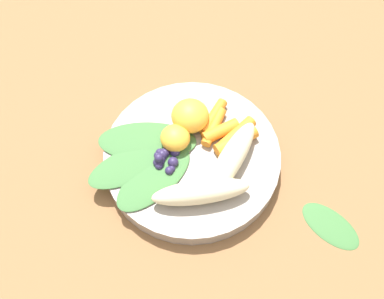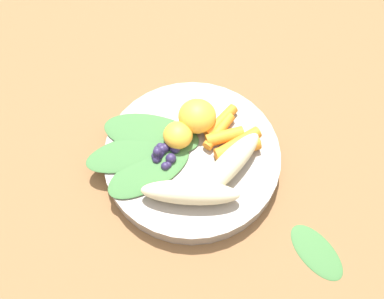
{
  "view_description": "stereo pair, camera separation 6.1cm",
  "coord_description": "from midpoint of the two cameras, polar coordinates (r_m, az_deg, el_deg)",
  "views": [
    {
      "loc": [
        0.21,
        0.21,
        0.57
      ],
      "look_at": [
        0.0,
        0.0,
        0.04
      ],
      "focal_mm": 42.04,
      "sensor_mm": 36.0,
      "label": 1
    },
    {
      "loc": [
        0.16,
        0.25,
        0.57
      ],
      "look_at": [
        0.0,
        0.0,
        0.04
      ],
      "focal_mm": 42.04,
      "sensor_mm": 36.0,
      "label": 2
    }
  ],
  "objects": [
    {
      "name": "kale_leaf_right",
      "position": [
        0.62,
        -9.9,
        -1.87
      ],
      "size": [
        0.15,
        0.09,
        0.0
      ],
      "primitive_type": "ellipsoid",
      "rotation": [
        0.0,
        0.0,
        5.98
      ],
      "color": "#3D7038",
      "rests_on": "bowl"
    },
    {
      "name": "carrot_rear",
      "position": [
        0.63,
        0.04,
        2.63
      ],
      "size": [
        0.06,
        0.04,
        0.01
      ],
      "primitive_type": "cylinder",
      "rotation": [
        0.0,
        1.57,
        3.53
      ],
      "color": "orange",
      "rests_on": "bowl"
    },
    {
      "name": "kale_leaf_left",
      "position": [
        0.63,
        -8.45,
        0.82
      ],
      "size": [
        0.14,
        0.14,
        0.0
      ],
      "primitive_type": "ellipsoid",
      "rotation": [
        0.0,
        0.0,
        5.48
      ],
      "color": "#3D7038",
      "rests_on": "bowl"
    },
    {
      "name": "banana_peeled_right",
      "position": [
        0.58,
        -1.91,
        -5.69
      ],
      "size": [
        0.12,
        0.1,
        0.03
      ],
      "primitive_type": "ellipsoid",
      "rotation": [
        0.0,
        0.0,
        2.51
      ],
      "color": "beige",
      "rests_on": "bowl"
    },
    {
      "name": "bowl",
      "position": [
        0.63,
        -2.76,
        -1.27
      ],
      "size": [
        0.25,
        0.25,
        0.03
      ],
      "primitive_type": "cylinder",
      "color": "gray",
      "rests_on": "ground_plane"
    },
    {
      "name": "ground_plane",
      "position": [
        0.64,
        -2.71,
        -1.81
      ],
      "size": [
        2.4,
        2.4,
        0.0
      ],
      "primitive_type": "plane",
      "color": "brown"
    },
    {
      "name": "banana_peeled_left",
      "position": [
        0.6,
        2.11,
        -1.43
      ],
      "size": [
        0.13,
        0.07,
        0.03
      ],
      "primitive_type": "ellipsoid",
      "rotation": [
        0.0,
        0.0,
        3.42
      ],
      "color": "beige",
      "rests_on": "bowl"
    },
    {
      "name": "carrot_front",
      "position": [
        0.62,
        2.8,
        0.83
      ],
      "size": [
        0.07,
        0.03,
        0.02
      ],
      "primitive_type": "cylinder",
      "rotation": [
        0.0,
        1.57,
        2.89
      ],
      "color": "orange",
      "rests_on": "bowl"
    },
    {
      "name": "carrot_mid_left",
      "position": [
        0.63,
        2.95,
        1.73
      ],
      "size": [
        0.06,
        0.02,
        0.02
      ],
      "primitive_type": "cylinder",
      "rotation": [
        0.0,
        1.57,
        3.14
      ],
      "color": "orange",
      "rests_on": "bowl"
    },
    {
      "name": "carrot_small",
      "position": [
        0.64,
        -0.0,
        3.93
      ],
      "size": [
        0.06,
        0.03,
        0.01
      ],
      "primitive_type": "cylinder",
      "rotation": [
        0.0,
        1.57,
        3.42
      ],
      "color": "orange",
      "rests_on": "bowl"
    },
    {
      "name": "kale_leaf_stray",
      "position": [
        0.62,
        14.52,
        -9.57
      ],
      "size": [
        0.05,
        0.09,
        0.01
      ],
      "primitive_type": "ellipsoid",
      "rotation": [
        0.0,
        0.0,
        1.61
      ],
      "color": "#3D7038",
      "rests_on": "ground_plane"
    },
    {
      "name": "orange_segment_far",
      "position": [
        0.63,
        -3.03,
        4.06
      ],
      "size": [
        0.05,
        0.05,
        0.04
      ],
      "primitive_type": "ellipsoid",
      "color": "#F4A833",
      "rests_on": "bowl"
    },
    {
      "name": "carrot_mid_right",
      "position": [
        0.63,
        0.89,
        2.09
      ],
      "size": [
        0.06,
        0.03,
        0.02
      ],
      "primitive_type": "cylinder",
      "rotation": [
        0.0,
        1.57,
        2.84
      ],
      "color": "orange",
      "rests_on": "bowl"
    },
    {
      "name": "orange_segment_near",
      "position": [
        0.62,
        -4.97,
        1.22
      ],
      "size": [
        0.04,
        0.04,
        0.03
      ],
      "primitive_type": "ellipsoid",
      "color": "#F4A833",
      "rests_on": "bowl"
    },
    {
      "name": "kale_leaf_rear",
      "position": [
        0.61,
        -7.72,
        -3.87
      ],
      "size": [
        0.12,
        0.06,
        0.0
      ],
      "primitive_type": "ellipsoid",
      "rotation": [
        0.0,
        0.0,
        6.3
      ],
      "color": "#3D7038",
      "rests_on": "bowl"
    },
    {
      "name": "blueberry_pile",
      "position": [
        0.61,
        -6.32,
        -1.45
      ],
      "size": [
        0.04,
        0.04,
        0.02
      ],
      "color": "#2D234C",
      "rests_on": "bowl"
    }
  ]
}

